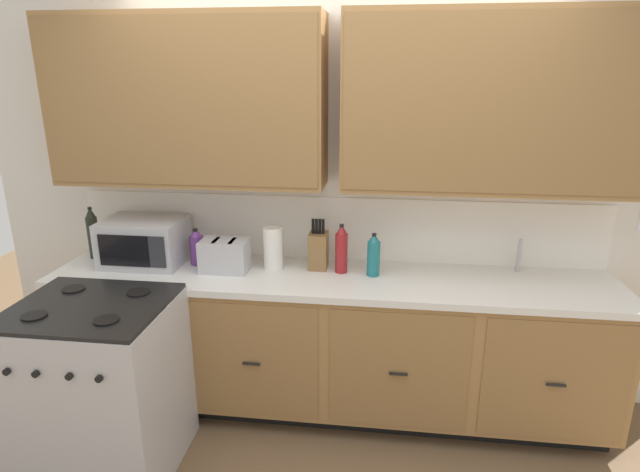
% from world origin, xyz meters
% --- Properties ---
extents(ground_plane, '(8.18, 8.18, 0.00)m').
position_xyz_m(ground_plane, '(0.00, 0.00, 0.00)').
color(ground_plane, brown).
extents(wall_unit, '(4.47, 0.40, 2.51)m').
position_xyz_m(wall_unit, '(0.00, 0.50, 1.66)').
color(wall_unit, white).
rests_on(wall_unit, ground_plane).
extents(counter_run, '(3.30, 0.64, 0.90)m').
position_xyz_m(counter_run, '(0.00, 0.30, 0.46)').
color(counter_run, black).
rests_on(counter_run, ground_plane).
extents(stove_range, '(0.76, 0.68, 0.95)m').
position_xyz_m(stove_range, '(-1.13, -0.33, 0.47)').
color(stove_range, '#B7B7BC').
rests_on(stove_range, ground_plane).
extents(microwave, '(0.48, 0.37, 0.28)m').
position_xyz_m(microwave, '(-1.16, 0.37, 1.04)').
color(microwave, '#B7B7BC').
rests_on(microwave, counter_run).
extents(toaster, '(0.28, 0.18, 0.19)m').
position_xyz_m(toaster, '(-0.63, 0.30, 1.00)').
color(toaster, '#B7B7BC').
rests_on(toaster, counter_run).
extents(knife_block, '(0.11, 0.14, 0.31)m').
position_xyz_m(knife_block, '(-0.09, 0.42, 1.02)').
color(knife_block, olive).
rests_on(knife_block, counter_run).
extents(sink_faucet, '(0.02, 0.02, 0.20)m').
position_xyz_m(sink_faucet, '(1.10, 0.51, 1.00)').
color(sink_faucet, '#B2B5BA').
rests_on(sink_faucet, counter_run).
extents(paper_towel_roll, '(0.12, 0.12, 0.26)m').
position_xyz_m(paper_towel_roll, '(-0.35, 0.37, 1.03)').
color(paper_towel_roll, white).
rests_on(paper_towel_roll, counter_run).
extents(bottle_teal, '(0.08, 0.08, 0.26)m').
position_xyz_m(bottle_teal, '(0.25, 0.34, 1.03)').
color(bottle_teal, '#1E707A').
rests_on(bottle_teal, counter_run).
extents(bottle_violet, '(0.08, 0.08, 0.23)m').
position_xyz_m(bottle_violet, '(-0.84, 0.39, 1.01)').
color(bottle_violet, '#663384').
rests_on(bottle_violet, counter_run).
extents(bottle_dark, '(0.07, 0.07, 0.33)m').
position_xyz_m(bottle_dark, '(-1.53, 0.42, 1.06)').
color(bottle_dark, black).
rests_on(bottle_dark, counter_run).
extents(bottle_red, '(0.07, 0.07, 0.30)m').
position_xyz_m(bottle_red, '(0.06, 0.37, 1.05)').
color(bottle_red, maroon).
rests_on(bottle_red, counter_run).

